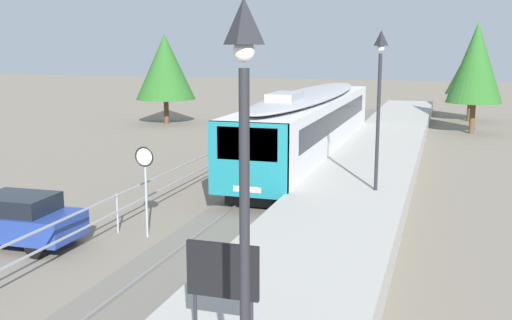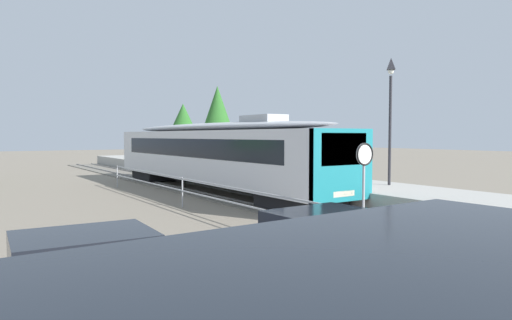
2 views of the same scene
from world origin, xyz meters
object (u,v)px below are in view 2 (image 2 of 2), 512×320
commuter_train (211,152)px  parked_hatchback_black (71,283)px  speed_limit_sign (364,168)px  parked_hatchback_blue (315,250)px  platform_lamp_mid_platform (390,97)px

commuter_train → parked_hatchback_black: (-9.90, -14.11, -1.36)m
speed_limit_sign → parked_hatchback_blue: speed_limit_sign is taller
commuter_train → parked_hatchback_black: commuter_train is taller
commuter_train → speed_limit_sign: size_ratio=7.04×
commuter_train → parked_hatchback_black: bearing=-125.0°
commuter_train → platform_lamp_mid_platform: (4.13, -8.27, 2.48)m
platform_lamp_mid_platform → speed_limit_sign: 8.18m
platform_lamp_mid_platform → parked_hatchback_black: bearing=-157.4°
platform_lamp_mid_platform → commuter_train: bearing=116.5°
commuter_train → parked_hatchback_blue: commuter_train is taller
platform_lamp_mid_platform → parked_hatchback_blue: 12.20m
commuter_train → parked_hatchback_black: size_ratio=4.83×
commuter_train → parked_hatchback_black: 17.29m
commuter_train → speed_limit_sign: 12.97m
parked_hatchback_blue → parked_hatchback_black: (-4.35, 0.52, 0.00)m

